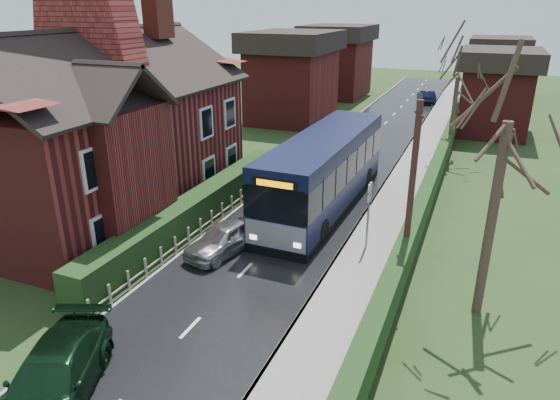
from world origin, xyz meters
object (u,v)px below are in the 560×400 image
at_px(brick_house, 101,127).
at_px(car_silver, 224,238).
at_px(bus_stop_sign, 369,206).
at_px(car_green, 53,378).
at_px(bus, 324,172).
at_px(telegraph_pole, 411,194).

distance_m(brick_house, car_silver, 8.30).
bearing_deg(bus_stop_sign, car_green, -115.01).
distance_m(bus, telegraph_pole, 7.78).
xyz_separation_m(brick_house, telegraph_pole, (14.53, -1.01, -0.94)).
bearing_deg(telegraph_pole, brick_house, 151.98).
height_order(car_green, telegraph_pole, telegraph_pole).
relative_size(brick_house, bus_stop_sign, 4.82).
relative_size(bus_stop_sign, telegraph_pole, 0.45).
distance_m(brick_house, car_green, 13.43).
height_order(bus, bus_stop_sign, bus).
height_order(brick_house, car_green, brick_house).
xyz_separation_m(bus, bus_stop_sign, (3.16, -3.94, 0.14)).
bearing_deg(brick_house, bus, 26.45).
bearing_deg(car_green, brick_house, 101.27).
bearing_deg(car_green, bus, 58.97).
xyz_separation_m(car_silver, car_green, (-0.10, -9.11, 0.06)).
distance_m(brick_house, telegraph_pole, 14.60).
xyz_separation_m(car_silver, telegraph_pole, (7.30, 0.66, 2.78)).
height_order(brick_house, bus_stop_sign, brick_house).
height_order(brick_house, telegraph_pole, brick_house).
bearing_deg(car_green, car_silver, 67.13).
bearing_deg(brick_house, car_silver, -12.95).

